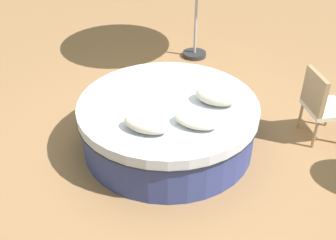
{
  "coord_description": "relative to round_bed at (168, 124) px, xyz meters",
  "views": [
    {
      "loc": [
        1.66,
        -3.96,
        3.33
      ],
      "look_at": [
        0.0,
        0.0,
        0.4
      ],
      "focal_mm": 43.25,
      "sensor_mm": 36.0,
      "label": 1
    }
  ],
  "objects": [
    {
      "name": "throw_pillow_0",
      "position": [
        0.01,
        -0.64,
        0.41
      ],
      "size": [
        0.54,
        0.29,
        0.18
      ],
      "primitive_type": "ellipsoid",
      "color": "beige",
      "rests_on": "round_bed"
    },
    {
      "name": "throw_pillow_1",
      "position": [
        0.5,
        -0.33,
        0.41
      ],
      "size": [
        0.53,
        0.32,
        0.16
      ],
      "primitive_type": "ellipsoid",
      "color": "beige",
      "rests_on": "round_bed"
    },
    {
      "name": "patio_chair",
      "position": [
        1.76,
        0.93,
        0.22
      ],
      "size": [
        0.7,
        0.71,
        0.98
      ],
      "rotation": [
        0.0,
        0.0,
        -1.01
      ],
      "color": "#997A56",
      "rests_on": "ground_plane"
    },
    {
      "name": "throw_pillow_2",
      "position": [
        0.56,
        0.22,
        0.43
      ],
      "size": [
        0.53,
        0.35,
        0.21
      ],
      "primitive_type": "ellipsoid",
      "color": "beige",
      "rests_on": "round_bed"
    },
    {
      "name": "ground_plane",
      "position": [
        0.0,
        0.0,
        -0.34
      ],
      "size": [
        16.0,
        16.0,
        0.0
      ],
      "primitive_type": "plane",
      "color": "olive"
    },
    {
      "name": "round_bed",
      "position": [
        0.0,
        0.0,
        0.0
      ],
      "size": [
        2.29,
        2.29,
        0.66
      ],
      "color": "navy",
      "rests_on": "ground_plane"
    }
  ]
}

